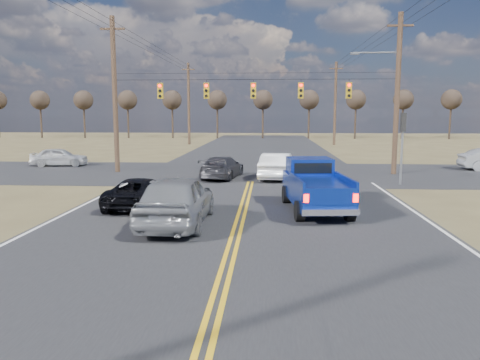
# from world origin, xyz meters

# --- Properties ---
(ground) EXTENTS (160.00, 160.00, 0.00)m
(ground) POSITION_xyz_m (0.00, 0.00, 0.00)
(ground) COLOR brown
(ground) RESTS_ON ground
(road_main) EXTENTS (14.00, 120.00, 0.02)m
(road_main) POSITION_xyz_m (0.00, 10.00, 0.00)
(road_main) COLOR #28282B
(road_main) RESTS_ON ground
(road_cross) EXTENTS (120.00, 12.00, 0.02)m
(road_cross) POSITION_xyz_m (0.00, 18.00, 0.00)
(road_cross) COLOR #28282B
(road_cross) RESTS_ON ground
(signal_gantry) EXTENTS (19.60, 4.83, 10.00)m
(signal_gantry) POSITION_xyz_m (0.50, 17.79, 5.06)
(signal_gantry) COLOR #473323
(signal_gantry) RESTS_ON ground
(utility_poles) EXTENTS (19.60, 58.32, 10.00)m
(utility_poles) POSITION_xyz_m (0.00, 17.00, 5.23)
(utility_poles) COLOR #473323
(utility_poles) RESTS_ON ground
(treeline) EXTENTS (87.00, 117.80, 7.40)m
(treeline) POSITION_xyz_m (0.00, 26.96, 5.70)
(treeline) COLOR #33261C
(treeline) RESTS_ON ground
(pickup_truck) EXTENTS (2.57, 5.53, 2.01)m
(pickup_truck) POSITION_xyz_m (2.87, 6.40, 0.97)
(pickup_truck) COLOR black
(pickup_truck) RESTS_ON ground
(silver_suv) EXTENTS (2.16, 5.33, 1.81)m
(silver_suv) POSITION_xyz_m (-2.15, 3.60, 0.91)
(silver_suv) COLOR gray
(silver_suv) RESTS_ON ground
(black_suv) EXTENTS (2.24, 4.52, 1.23)m
(black_suv) POSITION_xyz_m (-4.28, 6.65, 0.62)
(black_suv) COLOR black
(black_suv) RESTS_ON ground
(white_car_queue) EXTENTS (2.26, 4.87, 1.55)m
(white_car_queue) POSITION_xyz_m (1.51, 15.50, 0.77)
(white_car_queue) COLOR white
(white_car_queue) RESTS_ON ground
(dgrey_car_queue) EXTENTS (2.57, 4.83, 1.33)m
(dgrey_car_queue) POSITION_xyz_m (-1.78, 15.50, 0.67)
(dgrey_car_queue) COLOR #36363B
(dgrey_car_queue) RESTS_ON ground
(cross_car_west) EXTENTS (2.29, 4.24, 1.37)m
(cross_car_west) POSITION_xyz_m (-14.39, 21.15, 0.69)
(cross_car_west) COLOR silver
(cross_car_west) RESTS_ON ground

